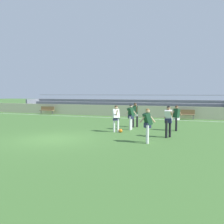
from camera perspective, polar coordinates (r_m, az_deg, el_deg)
ground_plane at (r=13.10m, az=-13.64°, el=-6.22°), size 160.00×160.00×0.00m
field_line_sideline at (r=23.54m, az=2.83°, el=-1.43°), size 44.00×0.12×0.01m
sideline_wall at (r=25.04m, az=4.01°, el=0.23°), size 48.00×0.16×1.16m
bleacher_stand at (r=27.89m, az=1.04°, el=1.38°), size 23.59×2.96×2.24m
bench_centre_sideline at (r=28.79m, az=-15.00°, el=0.56°), size 1.80×0.40×0.90m
bench_far_left at (r=23.31m, az=16.65°, el=-0.33°), size 1.80×0.40×0.90m
player_white_trailing_run at (r=14.90m, az=0.96°, el=-1.01°), size 0.53×0.63×1.65m
player_dark_dropping_back at (r=15.91m, az=4.43°, el=-0.64°), size 0.69×0.52×1.67m
player_dark_pressing_high at (r=16.00m, az=14.89°, el=-0.84°), size 0.70×0.46×1.63m
player_dark_wide_left at (r=17.15m, az=5.47°, el=-0.16°), size 0.44×0.56×1.72m
player_dark_deep_cover at (r=11.73m, az=8.32°, el=-2.47°), size 0.72×0.54×1.67m
player_white_wide_right at (r=13.41m, az=13.09°, el=-1.52°), size 0.44×0.61×1.72m
soccer_ball at (r=14.89m, az=2.05°, el=-4.40°), size 0.22×0.22×0.22m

